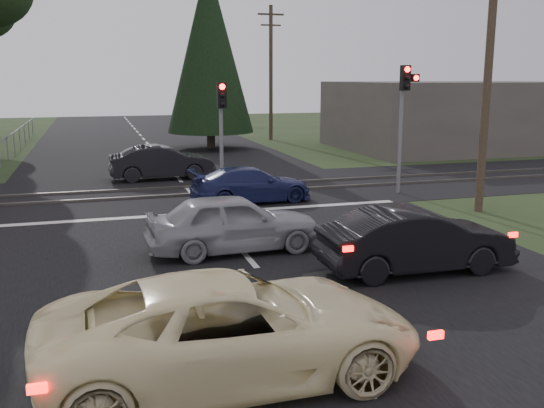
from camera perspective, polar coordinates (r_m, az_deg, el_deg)
name	(u,v)px	position (r m, az deg, el deg)	size (l,w,h in m)	color
ground	(287,302)	(11.90, 1.38, -9.21)	(120.00, 120.00, 0.00)	#263418
road	(199,202)	(21.28, -6.89, 0.19)	(14.00, 100.00, 0.01)	black
rail_corridor	(190,192)	(23.22, -7.72, 1.15)	(120.00, 8.00, 0.01)	black
stop_line	(208,213)	(19.55, -6.00, -0.82)	(13.00, 0.35, 0.00)	silver
rail_near	(193,194)	(22.44, -7.41, 0.89)	(120.00, 0.12, 0.10)	#59544C
rail_far	(187,187)	(23.99, -8.02, 1.59)	(120.00, 0.12, 0.10)	#59544C
traffic_signal_right	(404,104)	(22.87, 12.36, 9.17)	(0.68, 0.48, 4.70)	slate
traffic_signal_center	(222,119)	(21.75, -4.76, 7.93)	(0.32, 0.48, 4.10)	slate
utility_pole_near	(489,62)	(20.42, 19.73, 12.43)	(1.80, 0.26, 9.00)	#4C3D2D
utility_pole_mid	(271,70)	(42.29, -0.11, 12.46)	(1.80, 0.26, 9.00)	#4C3D2D
utility_pole_far	(205,73)	(66.64, -6.32, 12.17)	(1.80, 0.26, 9.00)	#4C3D2D
conifer_tree	(209,48)	(37.26, -5.94, 14.43)	(5.20, 5.20, 11.00)	#473D33
fence_left	(5,163)	(33.63, -23.86, 3.53)	(0.10, 36.00, 1.20)	slate
building_right	(457,115)	(39.05, 17.00, 8.00)	(14.00, 10.00, 4.00)	#59514C
cream_coupe	(232,328)	(8.86, -3.77, -11.59)	(2.52, 5.46, 1.52)	#F8EAB2
dark_hatchback	(416,241)	(13.86, 13.36, -3.37)	(1.51, 4.34, 1.43)	black
silver_car	(233,223)	(15.06, -3.66, -1.78)	(1.73, 4.31, 1.47)	#94969B
blue_sedan	(251,185)	(21.02, -1.97, 1.81)	(1.72, 4.23, 1.23)	navy
dark_car_far	(162,162)	(26.21, -10.31, 3.87)	(1.53, 4.38, 1.44)	black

